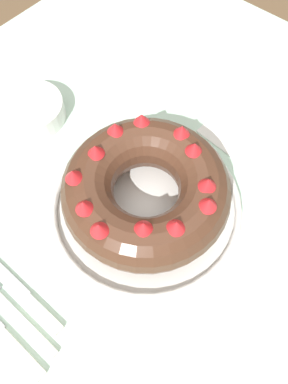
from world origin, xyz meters
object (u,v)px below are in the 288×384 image
side_bowl (31,111)px  napkin (236,125)px  fork (6,304)px  serving_dish (144,207)px  cake_knife (28,299)px  serving_knife (2,334)px  bundt_cake (144,192)px

side_bowl → napkin: (0.24, -0.32, -0.02)m
fork → side_bowl: bearing=38.7°
serving_dish → side_bowl: bearing=87.1°
side_bowl → cake_knife: bearing=-132.9°
serving_knife → side_bowl: 0.41m
bundt_cake → napkin: 0.27m
serving_dish → serving_knife: (-0.29, 0.03, -0.01)m
cake_knife → serving_knife: bearing=-166.4°
serving_dish → fork: size_ratio=1.72×
bundt_cake → side_bowl: bundt_cake is taller
serving_dish → bundt_cake: (0.00, 0.00, 0.05)m
bundt_cake → napkin: bundt_cake is taller
bundt_cake → serving_knife: bundt_cake is taller
fork → side_bowl: side_bowl is taller
side_bowl → napkin: bearing=-52.8°
fork → side_bowl: size_ratio=1.46×
bundt_cake → fork: bearing=167.8°
napkin → cake_knife: bearing=173.5°
napkin → fork: bearing=171.8°
serving_dish → side_bowl: side_bowl is taller
cake_knife → side_bowl: 0.36m
serving_knife → napkin: bearing=-8.3°
cake_knife → side_bowl: bearing=51.2°
side_bowl → fork: bearing=-138.0°
serving_knife → side_bowl: size_ratio=1.57×
serving_knife → cake_knife: same height
serving_dish → serving_knife: 0.29m
cake_knife → napkin: 0.49m
fork → napkin: bearing=-11.5°
fork → napkin: (0.51, -0.07, -0.00)m
cake_knife → side_bowl: (0.25, 0.26, 0.02)m
bundt_cake → serving_knife: 0.30m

